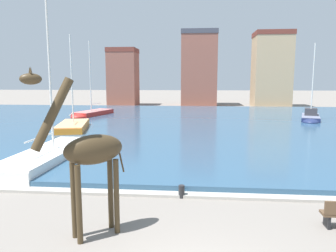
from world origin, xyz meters
name	(u,v)px	position (x,y,z in m)	size (l,w,h in m)	color
harbor_water	(196,123)	(0.00, 26.84, 0.17)	(84.64, 41.32, 0.34)	#2D5170
quay_edge_coping	(194,195)	(0.00, 5.93, 0.06)	(84.64, 0.50, 0.12)	#ADA89E
giraffe_statue	(89,153)	(-2.98, 2.44, 2.49)	(2.40, 2.10, 4.89)	#42331E
sailboat_red	(91,114)	(-12.85, 31.41, 0.47)	(3.74, 7.47, 9.27)	red
sailboat_white	(56,153)	(-8.07, 11.19, 0.41)	(2.44, 9.64, 9.00)	white
sailboat_navy	(311,118)	(12.32, 29.19, 0.55)	(3.63, 6.68, 8.48)	navy
sailboat_orange	(74,126)	(-10.93, 21.22, 0.47)	(3.86, 7.59, 8.50)	orange
mooring_bollard	(182,192)	(-0.50, 5.78, 0.25)	(0.24, 0.24, 0.50)	#232326
townhouse_wide_warehouse	(123,77)	(-13.57, 52.26, 5.22)	(5.23, 5.16, 10.41)	#8E5142
townhouse_end_terrace	(199,69)	(0.38, 53.46, 6.70)	(6.40, 7.81, 13.38)	#8E5142
townhouse_corner_house	(271,70)	(12.98, 51.61, 6.48)	(6.33, 5.56, 12.93)	tan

